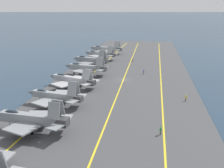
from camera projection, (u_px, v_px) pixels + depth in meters
ground_plane at (123, 81)px, 92.60m from camera, size 2000.00×2000.00×0.00m
carrier_deck at (123, 80)px, 92.54m from camera, size 208.59×44.51×0.40m
deck_stripe_foul_line at (161, 81)px, 90.83m from camera, size 187.72×2.50×0.01m
deck_stripe_centerline at (123, 80)px, 92.49m from camera, size 187.73×0.36×0.01m
deck_stripe_edge_line at (87, 78)px, 94.14m from camera, size 187.48×10.35×0.01m
parked_jet_second at (31, 118)px, 54.01m from camera, size 12.14×16.42×6.78m
parked_jet_third at (55, 96)px, 68.16m from camera, size 13.09×15.50×6.50m
parked_jet_fourth at (72, 80)px, 83.87m from camera, size 13.90×16.93×6.01m
parked_jet_fifth at (86, 67)px, 98.19m from camera, size 12.70×15.93×6.52m
parked_jet_sixth at (91, 60)px, 112.26m from camera, size 12.78×15.59×6.81m
parked_jet_seventh at (100, 54)px, 125.98m from camera, size 12.74×15.96×6.34m
parked_jet_eighth at (106, 49)px, 141.55m from camera, size 13.66×17.41×6.50m
crew_purple_vest at (133, 60)px, 121.33m from camera, size 0.42×0.33×1.70m
crew_green_vest at (161, 130)px, 53.10m from camera, size 0.31×0.41×1.68m
crew_blue_vest at (144, 72)px, 99.65m from camera, size 0.44×0.35×1.77m
crew_yellow_vest at (186, 98)px, 71.73m from camera, size 0.42×0.46×1.72m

